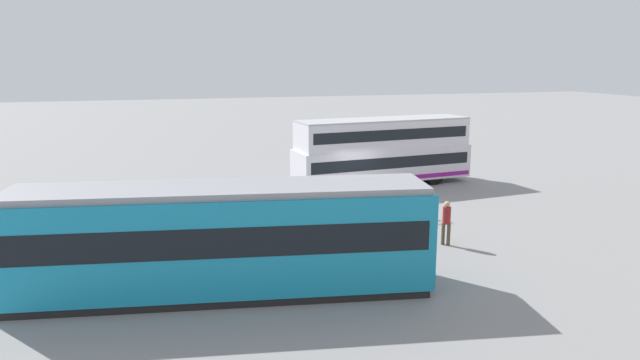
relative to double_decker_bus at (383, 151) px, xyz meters
The scene contains 7 objects.
ground_plane 4.21m from the double_decker_bus, 56.21° to the left, with size 160.00×160.00×0.00m, color gray.
double_decker_bus is the anchor object (origin of this frame).
tram_yellow 17.10m from the double_decker_bus, 50.62° to the left, with size 13.10×4.62×3.44m.
pedestrian_near_railing 8.12m from the double_decker_bus, 50.24° to the left, with size 0.45×0.45×1.71m.
pedestrian_crossing 11.14m from the double_decker_bus, 80.40° to the left, with size 0.45×0.45×1.78m.
pedestrian_railing 8.55m from the double_decker_bus, 63.51° to the left, with size 6.21×0.61×1.08m.
info_sign 11.89m from the double_decker_bus, 44.62° to the left, with size 1.07×0.14×2.36m.
Camera 1 is at (10.74, 27.27, 7.23)m, focal length 32.36 mm.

